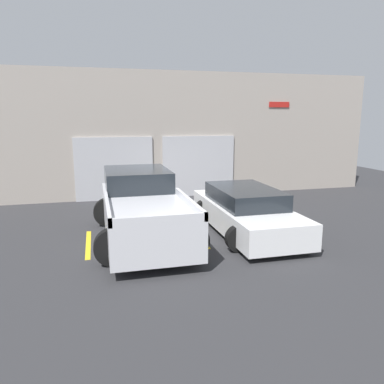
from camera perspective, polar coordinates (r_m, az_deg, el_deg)
name	(u,v)px	position (r m, az deg, el deg)	size (l,w,h in m)	color
ground_plane	(179,216)	(12.15, -1.94, -3.62)	(28.00, 28.00, 0.00)	#2D2D30
shophouse_building	(161,136)	(14.99, -4.79, 8.55)	(17.87, 0.68, 4.89)	#9E9389
pickup_truck	(142,208)	(9.92, -7.57, -2.37)	(2.54, 5.02, 1.67)	silver
sedan_white	(246,211)	(10.47, 8.17, -2.88)	(2.17, 4.60, 1.22)	white
parking_stripe_far_left	(88,244)	(9.84, -15.52, -7.64)	(0.12, 2.20, 0.01)	gold
parking_stripe_left	(197,235)	(10.16, 0.71, -6.61)	(0.12, 2.20, 0.01)	gold
parking_stripe_centre	(291,228)	(11.20, 14.85, -5.28)	(0.12, 2.20, 0.01)	gold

